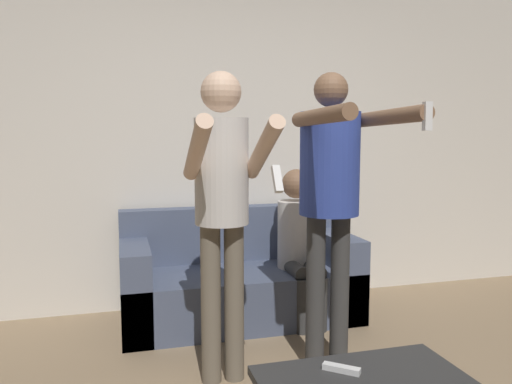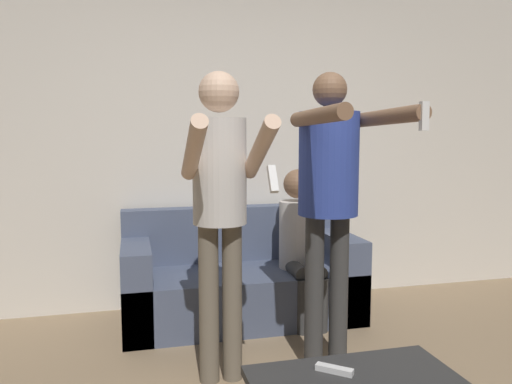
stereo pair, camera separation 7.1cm
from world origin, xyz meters
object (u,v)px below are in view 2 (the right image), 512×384
Objects in this scene: person_standing_right at (330,183)px; person_seated at (300,240)px; couch at (240,281)px; remote_far at (334,370)px; person_standing_left at (220,194)px.

person_seated is (0.11, 0.80, -0.50)m from person_standing_right.
couch is 0.55m from person_seated.
person_standing_right reaches higher than person_seated.
couch is at bearing 159.92° from person_seated.
person_standing_right reaches higher than couch.
person_standing_left is at bearing 108.78° from remote_far.
remote_far is at bearing -104.65° from person_seated.
person_standing_left reaches higher than couch.
person_seated is (0.73, 0.79, -0.45)m from person_standing_left.
person_standing_left reaches higher than person_seated.
couch is 1.30m from person_standing_right.
person_standing_left is at bearing -132.76° from person_seated.
person_standing_left is at bearing -108.33° from couch.
couch is at bearing 71.67° from person_standing_left.
person_standing_left is at bearing 179.38° from person_standing_right.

